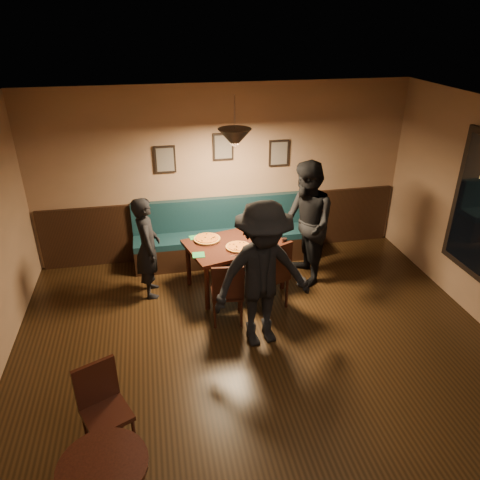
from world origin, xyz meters
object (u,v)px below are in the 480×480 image
Objects in this scene: booth_bench at (227,233)px; chair_near_right at (267,274)px; dining_table at (235,265)px; cafe_chair_far at (106,413)px; tabasco_bottle at (268,239)px; diner_front at (263,276)px; diner_left at (148,248)px; soda_glass at (284,243)px; chair_near_left at (227,291)px; diner_right at (306,225)px.

booth_bench is 2.90× the size of chair_near_right.
cafe_chair_far is (-1.69, -2.58, 0.08)m from dining_table.
diner_front is at bearing -107.36° from tabasco_bottle.
tabasco_bottle is (1.71, -0.14, 0.04)m from diner_left.
booth_bench is at bearing 119.44° from soda_glass.
chair_near_left is at bearing 114.67° from diner_front.
chair_near_left reaches higher than tabasco_bottle.
soda_glass is at bearing 51.69° from diner_front.
booth_bench is 1.45m from chair_near_right.
cafe_chair_far is at bearing -153.51° from diner_front.
soda_glass is (0.91, 0.52, 0.35)m from chair_near_left.
diner_front reaches higher than chair_near_right.
dining_table is 3.09m from cafe_chair_far.
cafe_chair_far is (-2.34, -2.30, -0.36)m from soda_glass.
cafe_chair_far is at bearing -130.68° from tabasco_bottle.
diner_left is at bearing -91.56° from diner_right.
chair_near_left is (-0.29, -1.63, -0.04)m from booth_bench.
diner_front is at bearing -133.28° from chair_near_right.
dining_table is at bearing 77.59° from chair_near_left.
cafe_chair_far is (-1.77, -1.28, -0.49)m from diner_front.
diner_front is at bearing -168.77° from cafe_chair_far.
chair_near_right is 0.52m from soda_glass.
diner_right is at bearing -161.44° from cafe_chair_far.
tabasco_bottle is (0.38, 1.23, -0.15)m from diner_front.
dining_table is at bearing 156.89° from soda_glass.
chair_near_left is at bearing -153.19° from cafe_chair_far.
soda_glass is (0.65, -0.28, 0.44)m from dining_table.
cafe_chair_far reaches higher than tabasco_bottle.
diner_front reaches higher than soda_glass.
diner_right is (1.02, -0.86, 0.44)m from booth_bench.
chair_near_right is 0.55× the size of diner_front.
booth_bench reaches higher than cafe_chair_far.
chair_near_left reaches higher than soda_glass.
diner_left is 0.80× the size of diner_front.
booth_bench is 1.60× the size of diner_right.
cafe_chair_far is at bearing -46.27° from diner_right.
booth_bench is 3.34× the size of cafe_chair_far.
diner_left is at bearing 162.11° from dining_table.
booth_bench is 26.10× the size of tabasco_bottle.
diner_right is at bearing 32.89° from soda_glass.
chair_near_right is 2.85m from cafe_chair_far.
chair_near_left is 1.34m from diner_left.
chair_near_left is 0.64m from chair_near_right.
diner_right reaches higher than tabasco_bottle.
cafe_chair_far is (-0.44, -2.65, -0.30)m from diner_left.
tabasco_bottle is 3.32m from cafe_chair_far.
soda_glass is at bearing 19.80° from chair_near_right.
dining_table is at bearing -147.72° from cafe_chair_far.
chair_near_right is at bearing 61.38° from diner_front.
chair_near_left is at bearing -150.38° from soda_glass.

